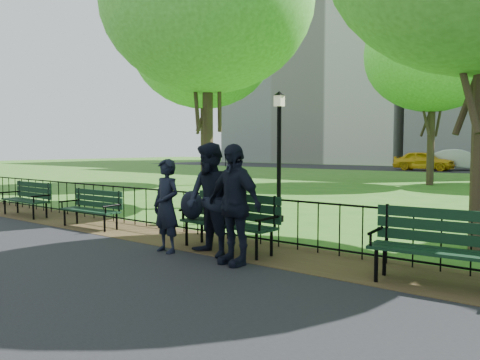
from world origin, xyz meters
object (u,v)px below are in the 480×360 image
Objects in this scene: park_bench_left_b at (29,195)px; person_right at (234,204)px; person_mid at (210,200)px; tree_mid_w at (204,48)px; park_bench_main at (211,210)px; tree_far_c at (433,54)px; sedan_silver at (461,160)px; lamppost at (279,151)px; tree_near_w at (207,1)px; person_left at (166,206)px; park_bench_right_a at (449,240)px; taxi at (424,161)px; park_bench_left_a at (93,205)px.

park_bench_left_b is 0.93× the size of person_right.
tree_mid_w is at bearing 146.50° from person_mid.
park_bench_main is 18.16m from tree_far_c.
lamppost is at bearing 176.43° from sedan_silver.
person_mid is (0.40, -0.48, 0.26)m from park_bench_main.
tree_near_w is 1.74× the size of sedan_silver.
tree_far_c reaches higher than person_left.
person_left reaches higher than park_bench_left_b.
park_bench_right_a is 3.06m from person_right.
park_bench_main is 31.96m from taxi.
park_bench_main is 6.43m from park_bench_left_b.
park_bench_right_a reaches higher than park_bench_left_a.
park_bench_left_b is at bearing -149.72° from lamppost.
park_bench_left_b is 6.10m from person_left.
person_mid is at bearing -9.26° from park_bench_left_a.
tree_mid_w reaches higher than park_bench_left_b.
park_bench_left_b is 6.71m from lamppost.
person_mid is at bearing -3.63° from park_bench_left_b.
park_bench_right_a is 0.22× the size of tree_near_w.
tree_near_w is 5.47× the size of person_left.
tree_near_w reaches higher than park_bench_left_a.
sedan_silver is (-2.54, 30.40, -0.89)m from lamppost.
tree_mid_w is (-3.32, 10.61, 6.01)m from park_bench_left_b.
park_bench_left_a is at bearing -179.43° from person_right.
tree_mid_w reaches higher than taxi.
lamppost is at bearing -38.88° from tree_mid_w.
person_left is at bearing -113.59° from park_bench_main.
park_bench_left_a is 0.18× the size of tree_far_c.
tree_near_w is at bearing 59.97° from park_bench_left_b.
park_bench_left_b reaches higher than park_bench_left_a.
person_mid is at bearing -46.12° from park_bench_main.
taxi is at bearing 114.44° from person_mid.
lamppost is (2.82, 3.35, 1.20)m from park_bench_left_a.
person_right is at bearing -169.17° from taxi.
lamppost is at bearing 122.72° from person_right.
person_left is 0.84m from person_mid.
tree_far_c is at bearing 101.73° from park_bench_right_a.
tree_near_w is 29.92m from sedan_silver.
tree_far_c is at bearing 97.70° from person_left.
taxi is (-1.90, 31.50, 0.25)m from park_bench_left_a.
park_bench_left_a is at bearing -98.35° from tree_far_c.
sedan_silver is (0.28, 33.76, 0.32)m from park_bench_left_a.
lamppost is (-0.72, 3.35, 1.04)m from park_bench_main.
park_bench_main is 1.25× the size of person_left.
person_mid is at bearing -47.57° from tree_mid_w.
park_bench_right_a is 1.04× the size of person_mid.
park_bench_right_a is at bearing 22.99° from person_mid.
park_bench_left_a is at bearing -172.81° from person_mid.
person_left is (-0.39, -0.74, 0.12)m from park_bench_main.
tree_far_c reaches higher than park_bench_left_b.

